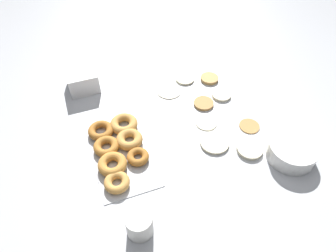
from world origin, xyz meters
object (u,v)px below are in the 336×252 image
at_px(container_stack, 82,79).
at_px(pancake_0, 215,143).
at_px(pancake_2, 204,103).
at_px(donut_tray, 119,147).
at_px(pancake_7, 249,126).
at_px(batter_bowl, 292,151).
at_px(pancake_3, 209,78).
at_px(pancake_8, 221,95).
at_px(pancake_1, 185,79).
at_px(pancake_5, 250,149).
at_px(pancake_6, 206,122).
at_px(pancake_4, 169,91).
at_px(paper_cup, 139,224).

bearing_deg(container_stack, pancake_0, 39.11).
bearing_deg(pancake_2, donut_tray, -73.59).
relative_size(pancake_7, batter_bowl, 0.47).
distance_m(pancake_0, pancake_3, 0.40).
bearing_deg(pancake_0, pancake_8, 147.74).
bearing_deg(pancake_1, pancake_3, 69.58).
height_order(pancake_8, donut_tray, donut_tray).
bearing_deg(pancake_1, pancake_5, 8.42).
bearing_deg(pancake_7, pancake_8, -173.69).
distance_m(pancake_8, container_stack, 0.65).
height_order(pancake_1, pancake_6, pancake_1).
relative_size(pancake_6, pancake_7, 1.08).
height_order(pancake_0, pancake_8, same).
relative_size(pancake_5, donut_tray, 0.27).
distance_m(pancake_8, donut_tray, 0.54).
bearing_deg(pancake_6, pancake_8, 133.61).
bearing_deg(batter_bowl, pancake_4, -149.30).
distance_m(pancake_3, pancake_6, 0.29).
relative_size(pancake_7, container_stack, 0.56).
relative_size(pancake_1, container_stack, 0.61).
distance_m(pancake_1, pancake_8, 0.20).
bearing_deg(pancake_4, pancake_8, 62.52).
bearing_deg(pancake_7, donut_tray, -96.83).
bearing_deg(pancake_5, container_stack, -138.14).
distance_m(pancake_6, pancake_7, 0.18).
bearing_deg(pancake_3, batter_bowl, 9.71).
distance_m(pancake_0, pancake_2, 0.23).
xyz_separation_m(pancake_3, pancake_8, (0.13, 0.00, -0.00)).
xyz_separation_m(pancake_8, container_stack, (-0.28, -0.59, 0.04)).
distance_m(pancake_2, pancake_8, 0.10).
bearing_deg(pancake_0, donut_tray, -105.05).
bearing_deg(donut_tray, pancake_6, 92.23).
relative_size(pancake_2, pancake_7, 1.06).
distance_m(pancake_4, container_stack, 0.41).
bearing_deg(pancake_8, pancake_3, -179.09).
relative_size(pancake_1, pancake_5, 0.91).
distance_m(pancake_0, pancake_5, 0.14).
bearing_deg(pancake_1, pancake_8, 34.21).
height_order(pancake_1, paper_cup, paper_cup).
bearing_deg(pancake_3, pancake_4, -86.57).
height_order(pancake_5, container_stack, container_stack).
xyz_separation_m(pancake_7, pancake_8, (-0.21, -0.02, 0.00)).
bearing_deg(pancake_3, pancake_0, -22.39).
relative_size(pancake_6, paper_cup, 1.02).
xyz_separation_m(pancake_4, pancake_6, (0.25, 0.08, -0.00)).
distance_m(container_stack, paper_cup, 0.77).
distance_m(pancake_0, pancake_4, 0.37).
distance_m(pancake_5, donut_tray, 0.51).
height_order(pancake_2, paper_cup, paper_cup).
xyz_separation_m(pancake_6, paper_cup, (0.36, -0.40, 0.04)).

